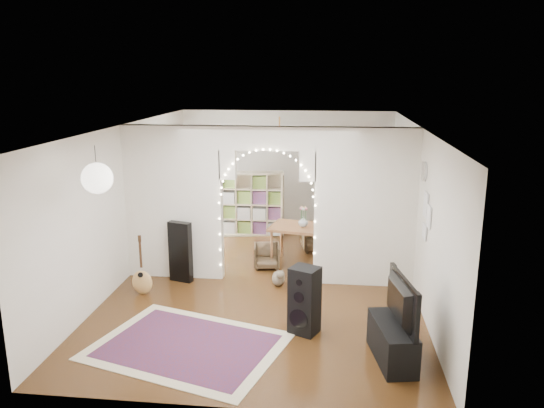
# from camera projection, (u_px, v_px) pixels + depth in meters

# --- Properties ---
(floor) EXTENTS (7.50, 7.50, 0.00)m
(floor) POSITION_uv_depth(u_px,v_px,m) (268.00, 279.00, 9.40)
(floor) COLOR black
(floor) RESTS_ON ground
(ceiling) EXTENTS (5.00, 7.50, 0.02)m
(ceiling) POSITION_uv_depth(u_px,v_px,m) (267.00, 126.00, 8.75)
(ceiling) COLOR white
(ceiling) RESTS_ON wall_back
(wall_back) EXTENTS (5.00, 0.02, 2.70)m
(wall_back) POSITION_uv_depth(u_px,v_px,m) (286.00, 168.00, 12.70)
(wall_back) COLOR silver
(wall_back) RESTS_ON floor
(wall_front) EXTENTS (5.00, 0.02, 2.70)m
(wall_front) POSITION_uv_depth(u_px,v_px,m) (224.00, 293.00, 5.46)
(wall_front) COLOR silver
(wall_front) RESTS_ON floor
(wall_left) EXTENTS (0.02, 7.50, 2.70)m
(wall_left) POSITION_uv_depth(u_px,v_px,m) (127.00, 201.00, 9.35)
(wall_left) COLOR silver
(wall_left) RESTS_ON floor
(wall_right) EXTENTS (0.02, 7.50, 2.70)m
(wall_right) POSITION_uv_depth(u_px,v_px,m) (417.00, 209.00, 8.81)
(wall_right) COLOR silver
(wall_right) RESTS_ON floor
(divider_wall) EXTENTS (5.00, 0.20, 2.70)m
(divider_wall) POSITION_uv_depth(u_px,v_px,m) (268.00, 201.00, 9.06)
(divider_wall) COLOR silver
(divider_wall) RESTS_ON floor
(fairy_lights) EXTENTS (1.64, 0.04, 1.60)m
(fairy_lights) POSITION_uv_depth(u_px,v_px,m) (267.00, 196.00, 8.91)
(fairy_lights) COLOR #FFEABF
(fairy_lights) RESTS_ON divider_wall
(window) EXTENTS (0.04, 1.20, 1.40)m
(window) POSITION_uv_depth(u_px,v_px,m) (161.00, 174.00, 11.05)
(window) COLOR white
(window) RESTS_ON wall_left
(wall_clock) EXTENTS (0.03, 0.31, 0.31)m
(wall_clock) POSITION_uv_depth(u_px,v_px,m) (425.00, 171.00, 8.05)
(wall_clock) COLOR white
(wall_clock) RESTS_ON wall_right
(picture_frames) EXTENTS (0.02, 0.50, 0.70)m
(picture_frames) POSITION_uv_depth(u_px,v_px,m) (426.00, 216.00, 7.81)
(picture_frames) COLOR white
(picture_frames) RESTS_ON wall_right
(paper_lantern) EXTENTS (0.40, 0.40, 0.40)m
(paper_lantern) POSITION_uv_depth(u_px,v_px,m) (97.00, 178.00, 6.75)
(paper_lantern) COLOR white
(paper_lantern) RESTS_ON ceiling
(ceiling_fan) EXTENTS (1.10, 1.10, 0.30)m
(ceiling_fan) POSITION_uv_depth(u_px,v_px,m) (279.00, 131.00, 10.75)
(ceiling_fan) COLOR #C28640
(ceiling_fan) RESTS_ON ceiling
(area_rug) EXTENTS (2.84, 2.44, 0.02)m
(area_rug) POSITION_uv_depth(u_px,v_px,m) (188.00, 346.00, 7.08)
(area_rug) COLOR maroon
(area_rug) RESTS_ON floor
(guitar_case) EXTENTS (0.43, 0.25, 1.07)m
(guitar_case) POSITION_uv_depth(u_px,v_px,m) (181.00, 252.00, 9.20)
(guitar_case) COLOR black
(guitar_case) RESTS_ON floor
(acoustic_guitar) EXTENTS (0.36, 0.23, 0.86)m
(acoustic_guitar) POSITION_uv_depth(u_px,v_px,m) (142.00, 273.00, 8.67)
(acoustic_guitar) COLOR tan
(acoustic_guitar) RESTS_ON floor
(tabby_cat) EXTENTS (0.32, 0.51, 0.34)m
(tabby_cat) POSITION_uv_depth(u_px,v_px,m) (279.00, 278.00, 9.09)
(tabby_cat) COLOR brown
(tabby_cat) RESTS_ON floor
(floor_speaker) EXTENTS (0.48, 0.45, 0.97)m
(floor_speaker) POSITION_uv_depth(u_px,v_px,m) (304.00, 300.00, 7.36)
(floor_speaker) COLOR black
(floor_speaker) RESTS_ON floor
(media_console) EXTENTS (0.58, 1.06, 0.50)m
(media_console) POSITION_uv_depth(u_px,v_px,m) (392.00, 342.00, 6.69)
(media_console) COLOR black
(media_console) RESTS_ON floor
(tv) EXTENTS (0.34, 1.08, 0.62)m
(tv) POSITION_uv_depth(u_px,v_px,m) (395.00, 301.00, 6.56)
(tv) COLOR black
(tv) RESTS_ON media_console
(bookcase) EXTENTS (1.43, 0.57, 1.43)m
(bookcase) POSITION_uv_depth(u_px,v_px,m) (252.00, 204.00, 11.85)
(bookcase) COLOR beige
(bookcase) RESTS_ON floor
(dining_table) EXTENTS (1.33, 1.02, 0.76)m
(dining_table) POSITION_uv_depth(u_px,v_px,m) (303.00, 230.00, 9.96)
(dining_table) COLOR brown
(dining_table) RESTS_ON floor
(flower_vase) EXTENTS (0.22, 0.22, 0.19)m
(flower_vase) POSITION_uv_depth(u_px,v_px,m) (303.00, 221.00, 9.92)
(flower_vase) COLOR silver
(flower_vase) RESTS_ON dining_table
(dining_chair_left) EXTENTS (0.54, 0.55, 0.44)m
(dining_chair_left) POSITION_uv_depth(u_px,v_px,m) (267.00, 256.00, 9.92)
(dining_chair_left) COLOR #483824
(dining_chair_left) RESTS_ON floor
(dining_chair_right) EXTENTS (0.71, 0.72, 0.56)m
(dining_chair_right) POSITION_uv_depth(u_px,v_px,m) (317.00, 236.00, 10.90)
(dining_chair_right) COLOR #483824
(dining_chair_right) RESTS_ON floor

